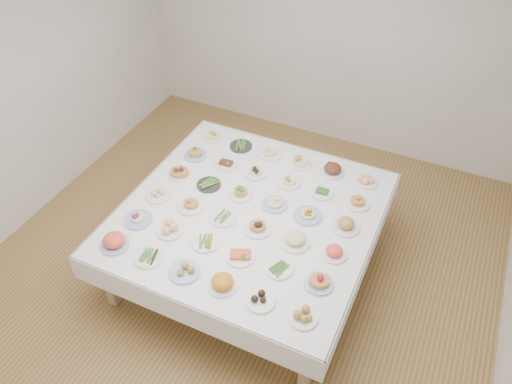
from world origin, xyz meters
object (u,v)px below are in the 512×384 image
at_px(display_table, 249,217).
at_px(dish_18, 179,170).
at_px(dish_0, 114,239).
at_px(dish_35, 366,179).

relative_size(display_table, dish_18, 10.35).
height_order(dish_0, dish_18, dish_0).
xyz_separation_m(dish_0, dish_35, (1.76, 1.76, -0.03)).
bearing_deg(dish_35, dish_18, -158.21).
distance_m(dish_0, dish_35, 2.49).
relative_size(display_table, dish_0, 8.81).
xyz_separation_m(dish_0, dish_18, (0.01, 1.06, -0.01)).
height_order(dish_0, dish_35, dish_0).
xyz_separation_m(display_table, dish_18, (-0.87, 0.18, 0.13)).
bearing_deg(dish_0, dish_35, 45.05).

